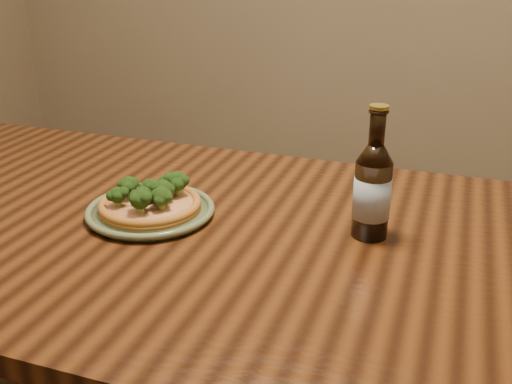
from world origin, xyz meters
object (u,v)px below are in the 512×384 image
(table, at_px, (150,258))
(pizza, at_px, (150,201))
(beer_bottle, at_px, (372,190))
(plate, at_px, (151,211))

(table, height_order, pizza, pizza)
(beer_bottle, bearing_deg, table, -179.66)
(pizza, relative_size, beer_bottle, 0.82)
(table, relative_size, beer_bottle, 6.35)
(table, bearing_deg, pizza, 73.89)
(pizza, bearing_deg, table, -106.11)
(plate, relative_size, pizza, 1.26)
(table, height_order, beer_bottle, beer_bottle)
(table, relative_size, pizza, 7.75)
(table, distance_m, beer_bottle, 0.48)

